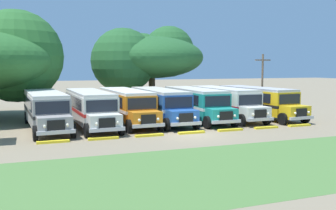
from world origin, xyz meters
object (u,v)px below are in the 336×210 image
object	(u,v)px
parked_bus_slot_3	(160,104)
parked_bus_slot_5	(224,101)
parked_bus_slot_4	(195,102)
utility_pole	(262,82)
parked_bus_slot_6	(257,100)
broad_shade_tree	(146,57)
parked_bus_slot_2	(126,105)
parked_bus_slot_0	(45,108)
parked_bus_slot_1	(90,107)

from	to	relation	value
parked_bus_slot_3	parked_bus_slot_5	distance (m)	6.35
parked_bus_slot_3	parked_bus_slot_4	bearing A→B (deg)	88.11
parked_bus_slot_3	utility_pole	world-z (taller)	utility_pole
parked_bus_slot_3	utility_pole	size ratio (longest dim) A/B	1.79
parked_bus_slot_6	broad_shade_tree	bearing A→B (deg)	-152.97
parked_bus_slot_4	parked_bus_slot_5	size ratio (longest dim) A/B	1.00
parked_bus_slot_2	parked_bus_slot_4	distance (m)	6.34
parked_bus_slot_0	utility_pole	size ratio (longest dim) A/B	1.81
parked_bus_slot_3	parked_bus_slot_5	xyz separation A→B (m)	(6.35, 0.05, 0.00)
parked_bus_slot_0	parked_bus_slot_4	bearing A→B (deg)	87.65
parked_bus_slot_1	utility_pole	world-z (taller)	utility_pole
parked_bus_slot_6	parked_bus_slot_4	bearing A→B (deg)	-96.95
parked_bus_slot_3	parked_bus_slot_4	world-z (taller)	same
parked_bus_slot_1	broad_shade_tree	distance (m)	15.50
parked_bus_slot_3	broad_shade_tree	size ratio (longest dim) A/B	0.81
parked_bus_slot_3	parked_bus_slot_5	size ratio (longest dim) A/B	1.00
broad_shade_tree	utility_pole	size ratio (longest dim) A/B	2.22
parked_bus_slot_4	parked_bus_slot_0	bearing A→B (deg)	-87.95
parked_bus_slot_4	parked_bus_slot_5	world-z (taller)	same
parked_bus_slot_2	broad_shade_tree	world-z (taller)	broad_shade_tree
parked_bus_slot_1	parked_bus_slot_4	bearing A→B (deg)	90.43
parked_bus_slot_0	parked_bus_slot_6	xyz separation A→B (m)	(19.16, -0.02, 0.00)
parked_bus_slot_1	parked_bus_slot_4	distance (m)	9.47
parked_bus_slot_0	parked_bus_slot_2	xyz separation A→B (m)	(6.52, 0.57, 0.00)
utility_pole	parked_bus_slot_6	bearing A→B (deg)	-131.85
parked_bus_slot_3	parked_bus_slot_0	bearing A→B (deg)	-87.85
parked_bus_slot_2	broad_shade_tree	size ratio (longest dim) A/B	0.81
parked_bus_slot_2	utility_pole	size ratio (longest dim) A/B	1.80
parked_bus_slot_1	utility_pole	xyz separation A→B (m)	(17.91, 2.49, 1.68)
utility_pole	parked_bus_slot_0	bearing A→B (deg)	-173.63
utility_pole	parked_bus_slot_4	bearing A→B (deg)	-166.38
parked_bus_slot_0	parked_bus_slot_3	world-z (taller)	same
parked_bus_slot_4	parked_bus_slot_6	size ratio (longest dim) A/B	0.99
parked_bus_slot_5	parked_bus_slot_6	world-z (taller)	same
parked_bus_slot_4	parked_bus_slot_6	xyz separation A→B (m)	(6.30, -0.35, 0.00)
parked_bus_slot_0	parked_bus_slot_6	bearing A→B (deg)	86.13
parked_bus_slot_0	utility_pole	world-z (taller)	utility_pole
parked_bus_slot_5	utility_pole	world-z (taller)	utility_pole
parked_bus_slot_1	parked_bus_slot_6	xyz separation A→B (m)	(15.77, 0.09, 0.00)
utility_pole	parked_bus_slot_1	bearing A→B (deg)	-172.09
parked_bus_slot_6	broad_shade_tree	distance (m)	14.76
parked_bus_slot_3	parked_bus_slot_6	bearing A→B (deg)	87.04
parked_bus_slot_2	parked_bus_slot_6	size ratio (longest dim) A/B	1.00
parked_bus_slot_0	parked_bus_slot_3	bearing A→B (deg)	88.71
parked_bus_slot_5	broad_shade_tree	xyz separation A→B (m)	(-3.92, 11.64, 4.29)
parked_bus_slot_4	utility_pole	distance (m)	8.85
parked_bus_slot_4	parked_bus_slot_3	bearing A→B (deg)	-90.94
parked_bus_slot_2	utility_pole	xyz separation A→B (m)	(14.78, 1.80, 1.68)
parked_bus_slot_3	parked_bus_slot_2	bearing A→B (deg)	-93.33
parked_bus_slot_2	parked_bus_slot_4	size ratio (longest dim) A/B	1.00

